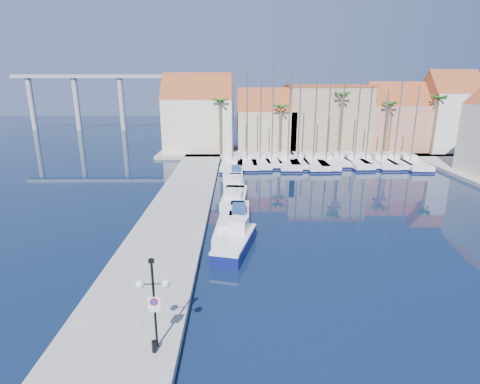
{
  "coord_description": "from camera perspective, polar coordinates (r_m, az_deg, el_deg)",
  "views": [
    {
      "loc": [
        -3.37,
        -20.98,
        12.04
      ],
      "look_at": [
        -3.04,
        10.33,
        3.0
      ],
      "focal_mm": 28.0,
      "sensor_mm": 36.0,
      "label": 1
    }
  ],
  "objects": [
    {
      "name": "bollard",
      "position": [
        18.47,
        -12.94,
        -21.95
      ],
      "size": [
        0.22,
        0.22,
        0.55
      ],
      "primitive_type": "cylinder",
      "color": "black",
      "rests_on": "quay_west"
    },
    {
      "name": "sailboat_10",
      "position": [
        61.63,
        18.45,
        4.58
      ],
      "size": [
        2.75,
        9.01,
        11.99
      ],
      "rotation": [
        0.0,
        0.0,
        -0.04
      ],
      "color": "white",
      "rests_on": "ground"
    },
    {
      "name": "sailboat_6",
      "position": [
        59.11,
        10.9,
        4.63
      ],
      "size": [
        3.4,
        11.98,
        13.48
      ],
      "rotation": [
        0.0,
        0.0,
        0.02
      ],
      "color": "white",
      "rests_on": "ground"
    },
    {
      "name": "viaduct",
      "position": [
        109.0,
        -20.37,
        14.21
      ],
      "size": [
        48.0,
        2.2,
        14.45
      ],
      "color": "#9E9E99",
      "rests_on": "ground"
    },
    {
      "name": "sailboat_12",
      "position": [
        63.03,
        22.19,
        4.47
      ],
      "size": [
        3.43,
        10.5,
        14.97
      ],
      "rotation": [
        0.0,
        0.0,
        -0.07
      ],
      "color": "white",
      "rests_on": "ground"
    },
    {
      "name": "motorboat_west_1",
      "position": [
        34.92,
        -0.12,
        -3.18
      ],
      "size": [
        2.0,
        5.67,
        1.4
      ],
      "rotation": [
        0.0,
        0.0,
        -0.04
      ],
      "color": "white",
      "rests_on": "ground"
    },
    {
      "name": "ground",
      "position": [
        24.42,
        7.62,
        -13.6
      ],
      "size": [
        260.0,
        260.0,
        0.0
      ],
      "primitive_type": "plane",
      "color": "black",
      "rests_on": "ground"
    },
    {
      "name": "motorboat_west_5",
      "position": [
        55.94,
        -0.86,
        4.21
      ],
      "size": [
        2.09,
        5.22,
        1.4
      ],
      "rotation": [
        0.0,
        0.0,
        -0.09
      ],
      "color": "white",
      "rests_on": "ground"
    },
    {
      "name": "sailboat_7",
      "position": [
        59.19,
        12.84,
        4.56
      ],
      "size": [
        3.44,
        10.9,
        14.78
      ],
      "rotation": [
        0.0,
        0.0,
        -0.06
      ],
      "color": "white",
      "rests_on": "ground"
    },
    {
      "name": "building_2",
      "position": [
        71.13,
        12.95,
        11.05
      ],
      "size": [
        14.2,
        10.2,
        11.5
      ],
      "color": "#9D8760",
      "rests_on": "shore_north"
    },
    {
      "name": "lamp_post",
      "position": [
        17.27,
        -13.07,
        -14.38
      ],
      "size": [
        1.5,
        0.47,
        4.42
      ],
      "rotation": [
        0.0,
        0.0,
        0.06
      ],
      "color": "black",
      "rests_on": "quay_west"
    },
    {
      "name": "palm_0",
      "position": [
        63.1,
        -3.07,
        13.4
      ],
      "size": [
        2.6,
        2.6,
        10.15
      ],
      "color": "brown",
      "rests_on": "shore_north"
    },
    {
      "name": "motorboat_west_0",
      "position": [
        31.32,
        -1.58,
        -5.51
      ],
      "size": [
        2.7,
        7.11,
        1.4
      ],
      "rotation": [
        0.0,
        0.0,
        -0.07
      ],
      "color": "white",
      "rests_on": "ground"
    },
    {
      "name": "sailboat_9",
      "position": [
        61.0,
        16.79,
        4.6
      ],
      "size": [
        3.47,
        11.03,
        13.92
      ],
      "rotation": [
        0.0,
        0.0,
        0.05
      ],
      "color": "white",
      "rests_on": "ground"
    },
    {
      "name": "motorboat_west_4",
      "position": [
        51.16,
        -0.59,
        3.08
      ],
      "size": [
        1.82,
        5.49,
        1.4
      ],
      "rotation": [
        0.0,
        0.0,
        -0.01
      ],
      "color": "white",
      "rests_on": "ground"
    },
    {
      "name": "building_3",
      "position": [
        73.92,
        22.34,
        10.13
      ],
      "size": [
        10.3,
        8.0,
        12.0
      ],
      "color": "#B7755D",
      "rests_on": "shore_north"
    },
    {
      "name": "building_4",
      "position": [
        76.86,
        29.01,
        10.36
      ],
      "size": [
        8.3,
        8.0,
        14.0
      ],
      "color": "silver",
      "rests_on": "shore_north"
    },
    {
      "name": "quay_west",
      "position": [
        36.87,
        -9.36,
        -2.77
      ],
      "size": [
        6.0,
        77.0,
        0.5
      ],
      "primitive_type": "cube",
      "color": "gray",
      "rests_on": "ground"
    },
    {
      "name": "building_1",
      "position": [
        68.52,
        3.96,
        10.42
      ],
      "size": [
        10.3,
        8.0,
        11.0
      ],
      "color": "tan",
      "rests_on": "shore_north"
    },
    {
      "name": "fishing_boat",
      "position": [
        28.31,
        -0.7,
        -7.49
      ],
      "size": [
        3.47,
        6.43,
        2.14
      ],
      "rotation": [
        0.0,
        0.0,
        -0.25
      ],
      "color": "#0E1454",
      "rests_on": "ground"
    },
    {
      "name": "shore_north",
      "position": [
        71.24,
        10.29,
        6.33
      ],
      "size": [
        54.0,
        16.0,
        0.5
      ],
      "primitive_type": "cube",
      "color": "gray",
      "rests_on": "ground"
    },
    {
      "name": "palm_2",
      "position": [
        65.36,
        15.26,
        13.79
      ],
      "size": [
        2.6,
        2.6,
        11.15
      ],
      "color": "brown",
      "rests_on": "shore_north"
    },
    {
      "name": "sailboat_1",
      "position": [
        58.18,
        1.07,
        4.76
      ],
      "size": [
        3.16,
        11.16,
        14.67
      ],
      "rotation": [
        0.0,
        0.0,
        -0.02
      ],
      "color": "white",
      "rests_on": "ground"
    },
    {
      "name": "sailboat_13",
      "position": [
        63.38,
        24.28,
        4.24
      ],
      "size": [
        4.0,
        11.96,
        11.9
      ],
      "rotation": [
        0.0,
        0.0,
        -0.08
      ],
      "color": "white",
      "rests_on": "ground"
    },
    {
      "name": "motorboat_west_6",
      "position": [
        59.86,
        -0.54,
        5.0
      ],
      "size": [
        2.35,
        6.05,
        1.4
      ],
      "rotation": [
        0.0,
        0.0,
        0.08
      ],
      "color": "white",
      "rests_on": "ground"
    },
    {
      "name": "sailboat_11",
      "position": [
        61.99,
        20.52,
        4.42
      ],
      "size": [
        2.95,
        10.16,
        11.35
      ],
      "rotation": [
        0.0,
        0.0,
        -0.03
      ],
      "color": "white",
      "rests_on": "ground"
    },
    {
      "name": "palm_1",
      "position": [
        63.52,
        6.21,
        12.49
      ],
      "size": [
        2.6,
        2.6,
        9.15
      ],
      "color": "brown",
      "rests_on": "shore_north"
    },
    {
      "name": "sailboat_3",
      "position": [
        58.65,
        4.76,
        4.86
      ],
      "size": [
        2.89,
        8.48,
        14.52
      ],
      "rotation": [
        0.0,
        0.0,
        0.08
      ],
      "color": "white",
      "rests_on": "ground"
    },
    {
      "name": "sailboat_8",
      "position": [
        61.1,
        14.74,
        4.81
      ],
      "size": [
        2.37,
        8.53,
        13.35
      ],
      "rotation": [
        0.0,
        0.0,
        0.01
      ],
      "color": "white",
      "rests_on": "ground"
    },
    {
      "name": "sailboat_4",
      "position": [
        58.57,
        7.19,
        4.7
      ],
      "size": [
        3.24,
        11.67,
        14.15
      ],
      "rotation": [
        0.0,
        0.0,
        -0.02
      ],
      "color": "white",
      "rests_on": "ground"
    },
    {
      "name": "sailboat_2",
      "position": [
        58.24,
        3.02,
        4.73
      ],
      "size": [
        3.1,
        10.59,
        12.41
      ],
      "rotation": [
        0.0,
        0.0,
        0.03
      ],
      "color": "white",
      "rests_on": "ground"
    },
    {
      "name": "motorboat_west_2",
      "position": [
        39.73,
        -0.87,
        -0.77
      ],
      "size": [
        2.94,
        7.59,
        1.4
      ],
      "rotation": [
        0.0,
        0.0,
        -0.08
      ],
      "color": "white",
      "rests_on": "ground"
    },
    {
      "name": "palm_3",
      "position": [
        67.98,
        21.82,
        12.1
      ],
      "size": [
        2.6,
        2.6,
        9.65
      ],
      "color": "brown",
      "rests_on": "shore_north"
    },
    {
      "name": "motorboat_west_3",
      "position": [
        45.64,
        -1.09,
        1.47
      ],
      "size": [
        2.73,
        7.59,
        1.4
      ],
      "rotation": [
        0.0,
        0.0,
        0.04
      ],
      "color": "white",
      "rests_on": "ground"
    },
    {
      "name": "palm_4",
      "position": [
        71.31,
        28.0,
        12.29
      ],
      "size": [
        2.6,
        2.6,
        10.65
      ],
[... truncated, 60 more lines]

